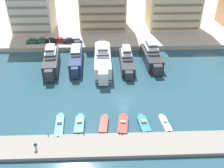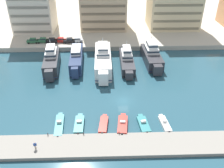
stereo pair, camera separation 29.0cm
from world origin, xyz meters
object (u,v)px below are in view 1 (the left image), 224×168
Objects in this scene: motorboat_teal_far_left at (60,125)px; motorboat_red_mid_left at (104,125)px; motorboat_red_center_left at (123,125)px; motorboat_white_center_right at (165,124)px; yacht_navy_left at (76,58)px; car_silver_center_right at (77,40)px; yacht_charcoal_center_left at (127,60)px; car_green_left at (42,40)px; yacht_charcoal_far_left at (51,61)px; pedestrian_near_edge at (35,145)px; yacht_charcoal_center at (151,56)px; motorboat_teal_center at (144,124)px; car_red_center_left at (60,40)px; car_black_mid_left at (51,40)px; car_black_center at (69,40)px; yacht_white_mid_left at (103,60)px; car_green_far_left at (32,41)px; motorboat_teal_left at (80,125)px.

motorboat_teal_far_left is 1.27× the size of motorboat_red_mid_left.
motorboat_red_center_left is 1.14× the size of motorboat_white_center_right.
yacht_navy_left is 14.67m from car_silver_center_right.
car_green_left is (-29.50, 16.13, 0.58)m from yacht_charcoal_center_left.
motorboat_red_mid_left is at bearing -0.55° from motorboat_teal_far_left.
pedestrian_near_edge is at bearing -85.47° from yacht_charcoal_far_left.
yacht_charcoal_center reaches higher than yacht_charcoal_center_left.
motorboat_teal_center is at bearing 17.44° from pedestrian_near_edge.
car_silver_center_right is at bearing 151.01° from yacht_charcoal_center.
car_red_center_left is at bearing 0.80° from car_green_left.
car_black_mid_left reaches higher than motorboat_teal_far_left.
car_silver_center_right is at bearing -0.23° from car_green_left.
pedestrian_near_edge is at bearing -94.10° from car_silver_center_right.
motorboat_teal_center is at bearing -64.38° from car_black_center.
car_green_left reaches higher than motorboat_teal_far_left.
car_green_left is at bearing 142.65° from yacht_white_mid_left.
yacht_white_mid_left is at bearing -174.86° from yacht_charcoal_center_left.
car_red_center_left is (-24.49, 44.75, 2.22)m from motorboat_teal_center.
yacht_charcoal_center_left is 2.86× the size of motorboat_teal_center.
yacht_charcoal_center is 30.92m from motorboat_white_center_right.
motorboat_red_center_left is 1.09× the size of motorboat_teal_center.
car_green_left is at bearing 132.75° from yacht_navy_left.
car_black_center is at bearing -0.52° from car_green_far_left.
motorboat_white_center_right is at bearing -53.97° from car_black_mid_left.
motorboat_teal_center is 1.54× the size of car_green_left.
yacht_charcoal_far_left is 34.56m from motorboat_red_center_left.
motorboat_red_mid_left is (15.97, -27.71, -2.09)m from yacht_charcoal_far_left.
car_black_center is (-28.02, 13.55, 0.25)m from yacht_charcoal_center.
yacht_charcoal_center reaches higher than car_black_center.
motorboat_teal_left is 1.59× the size of car_green_far_left.
yacht_charcoal_far_left reaches higher than car_green_left.
car_green_far_left is at bearing -179.04° from car_silver_center_right.
motorboat_red_center_left is 49.19m from car_red_center_left.
motorboat_teal_far_left is 23.28m from motorboat_white_center_right.
motorboat_red_center_left is at bearing -3.83° from motorboat_red_mid_left.
motorboat_red_mid_left is at bearing -77.94° from car_silver_center_right.
yacht_navy_left is at bearing 174.79° from yacht_charcoal_center_left.
yacht_navy_left is at bearing -39.94° from car_green_far_left.
car_red_center_left is 2.51× the size of pedestrian_near_edge.
motorboat_teal_center is at bearing -55.31° from car_green_left.
yacht_white_mid_left reaches higher than pedestrian_near_edge.
pedestrian_near_edge reaches higher than motorboat_teal_left.
car_black_mid_left is (-27.58, 44.28, 2.22)m from motorboat_teal_center.
yacht_charcoal_far_left is 29.65m from motorboat_teal_left.
yacht_navy_left is at bearing 16.45° from yacht_charcoal_far_left.
motorboat_teal_far_left is at bearing -74.48° from car_green_left.
motorboat_white_center_right reaches higher than motorboat_teal_center.
car_green_left is (-22.02, 16.80, -0.04)m from yacht_white_mid_left.
car_black_center reaches higher than motorboat_teal_far_left.
car_black_center is (-12.37, 44.14, 2.19)m from motorboat_red_mid_left.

